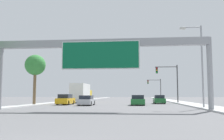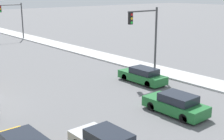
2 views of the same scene
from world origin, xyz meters
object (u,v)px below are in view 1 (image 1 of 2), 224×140
object	(u,v)px
truck_box_primary	(81,93)
car_far_left	(138,100)
traffic_light_mid_block	(156,86)
palm_tree_background	(35,66)
car_mid_right	(159,100)
sign_gantry	(101,53)
car_far_right	(66,100)
traffic_light_near_intersection	(170,78)
street_lamp_right	(200,60)
car_mid_center	(87,101)

from	to	relation	value
truck_box_primary	car_far_left	bearing A→B (deg)	-46.30
traffic_light_mid_block	palm_tree_background	world-z (taller)	palm_tree_background
car_mid_right	traffic_light_mid_block	size ratio (longest dim) A/B	0.78
sign_gantry	car_far_left	world-z (taller)	sign_gantry
sign_gantry	car_far_right	size ratio (longest dim) A/B	4.46
sign_gantry	car_mid_right	world-z (taller)	sign_gantry
traffic_light_near_intersection	street_lamp_right	bearing A→B (deg)	-86.45
car_far_left	street_lamp_right	xyz separation A→B (m)	(6.59, -7.94, 4.53)
car_far_left	palm_tree_background	xyz separation A→B (m)	(-14.18, -1.90, 4.80)
sign_gantry	palm_tree_background	bearing A→B (deg)	136.31
palm_tree_background	sign_gantry	bearing A→B (deg)	-43.69
sign_gantry	palm_tree_background	world-z (taller)	palm_tree_background
sign_gantry	traffic_light_near_intersection	bearing A→B (deg)	65.63
sign_gantry	traffic_light_mid_block	world-z (taller)	sign_gantry
car_mid_center	sign_gantry	bearing A→B (deg)	-72.11
car_mid_right	street_lamp_right	size ratio (longest dim) A/B	0.52
car_far_left	truck_box_primary	bearing A→B (deg)	133.70
car_far_right	traffic_light_near_intersection	size ratio (longest dim) A/B	0.70
sign_gantry	traffic_light_near_intersection	xyz separation A→B (m)	(9.10, 20.09, -1.09)
car_far_left	street_lamp_right	size ratio (longest dim) A/B	0.49
car_mid_center	traffic_light_near_intersection	xyz separation A→B (m)	(12.60, 9.25, 3.68)
truck_box_primary	traffic_light_mid_block	world-z (taller)	traffic_light_mid_block
sign_gantry	car_mid_right	xyz separation A→B (m)	(7.00, 18.61, -4.75)
car_far_left	car_mid_right	world-z (taller)	car_far_left
traffic_light_near_intersection	palm_tree_background	xyz separation A→B (m)	(-19.78, -9.89, 1.15)
car_mid_right	sign_gantry	bearing A→B (deg)	-110.62
traffic_light_near_intersection	car_mid_center	bearing A→B (deg)	-143.72
car_mid_right	car_mid_center	bearing A→B (deg)	-143.51
sign_gantry	car_far_left	size ratio (longest dim) A/B	4.63
car_mid_right	traffic_light_mid_block	xyz separation A→B (m)	(1.97, 31.48, 3.36)
car_far_right	palm_tree_background	xyz separation A→B (m)	(-3.68, -2.52, 4.75)
car_far_left	traffic_light_near_intersection	distance (m)	10.42
truck_box_primary	palm_tree_background	bearing A→B (deg)	-105.92
car_far_left	car_mid_center	xyz separation A→B (m)	(-7.00, -1.26, -0.02)
traffic_light_mid_block	palm_tree_background	bearing A→B (deg)	-116.22
palm_tree_background	street_lamp_right	world-z (taller)	street_lamp_right
truck_box_primary	traffic_light_near_intersection	distance (m)	16.58
traffic_light_mid_block	truck_box_primary	bearing A→B (deg)	-120.60
car_mid_center	car_mid_right	bearing A→B (deg)	36.49
car_mid_right	street_lamp_right	xyz separation A→B (m)	(3.09, -14.44, 4.54)
car_far_right	traffic_light_mid_block	world-z (taller)	traffic_light_mid_block
palm_tree_background	car_mid_right	bearing A→B (deg)	25.44
traffic_light_near_intersection	traffic_light_mid_block	distance (m)	30.00
sign_gantry	car_mid_center	size ratio (longest dim) A/B	4.71
car_far_left	sign_gantry	bearing A→B (deg)	-106.13
palm_tree_background	truck_box_primary	bearing A→B (deg)	74.08
truck_box_primary	palm_tree_background	distance (m)	13.91
car_far_right	car_mid_center	xyz separation A→B (m)	(3.50, -1.88, -0.07)
car_far_right	truck_box_primary	size ratio (longest dim) A/B	0.51
car_mid_right	traffic_light_near_intersection	world-z (taller)	traffic_light_near_intersection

